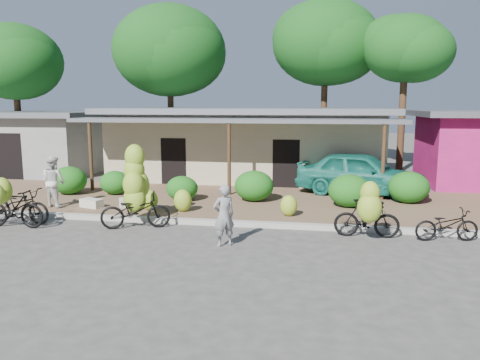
# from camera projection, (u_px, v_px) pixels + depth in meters

# --- Properties ---
(ground) EXTENTS (100.00, 100.00, 0.00)m
(ground) POSITION_uv_depth(u_px,v_px,m) (183.00, 244.00, 11.90)
(ground) COLOR #42403D
(ground) RESTS_ON ground
(sidewalk) EXTENTS (60.00, 6.00, 0.12)m
(sidewalk) POSITION_uv_depth(u_px,v_px,m) (223.00, 202.00, 16.75)
(sidewalk) COLOR brown
(sidewalk) RESTS_ON ground
(curb) EXTENTS (60.00, 0.25, 0.15)m
(curb) POSITION_uv_depth(u_px,v_px,m) (203.00, 222.00, 13.83)
(curb) COLOR #A8A399
(curb) RESTS_ON ground
(shop_main) EXTENTS (13.00, 8.50, 3.35)m
(shop_main) POSITION_uv_depth(u_px,v_px,m) (249.00, 143.00, 22.25)
(shop_main) COLOR #BAAF8D
(shop_main) RESTS_ON ground
(shop_grey) EXTENTS (7.00, 6.00, 3.15)m
(shop_grey) POSITION_uv_depth(u_px,v_px,m) (39.00, 142.00, 24.19)
(shop_grey) COLOR gray
(shop_grey) RESTS_ON ground
(tree_back_left) EXTENTS (5.35, 5.24, 7.95)m
(tree_back_left) POSITION_uv_depth(u_px,v_px,m) (12.00, 60.00, 26.01)
(tree_back_left) COLOR #43311B
(tree_back_left) RESTS_ON ground
(tree_far_center) EXTENTS (6.63, 6.62, 9.26)m
(tree_far_center) POSITION_uv_depth(u_px,v_px,m) (167.00, 49.00, 27.46)
(tree_far_center) COLOR #43311B
(tree_far_center) RESTS_ON ground
(tree_center_right) EXTENTS (6.05, 6.00, 9.34)m
(tree_center_right) POSITION_uv_depth(u_px,v_px,m) (322.00, 41.00, 26.37)
(tree_center_right) COLOR #43311B
(tree_center_right) RESTS_ON ground
(tree_near_right) EXTENTS (4.44, 4.26, 8.07)m
(tree_near_right) POSITION_uv_depth(u_px,v_px,m) (401.00, 47.00, 23.85)
(tree_near_right) COLOR #43311B
(tree_near_right) RESTS_ON ground
(hedge_0) EXTENTS (1.36, 1.23, 1.06)m
(hedge_0) POSITION_uv_depth(u_px,v_px,m) (69.00, 180.00, 17.84)
(hedge_0) COLOR #135513
(hedge_0) RESTS_ON sidewalk
(hedge_1) EXTENTS (1.15, 1.03, 0.90)m
(hedge_1) POSITION_uv_depth(u_px,v_px,m) (115.00, 183.00, 17.81)
(hedge_1) COLOR #135513
(hedge_1) RESTS_ON sidewalk
(hedge_2) EXTENTS (1.13, 1.02, 0.88)m
(hedge_2) POSITION_uv_depth(u_px,v_px,m) (182.00, 188.00, 16.62)
(hedge_2) COLOR #135513
(hedge_2) RESTS_ON sidewalk
(hedge_3) EXTENTS (1.39, 1.25, 1.08)m
(hedge_3) POSITION_uv_depth(u_px,v_px,m) (254.00, 186.00, 16.55)
(hedge_3) COLOR #135513
(hedge_3) RESTS_ON sidewalk
(hedge_4) EXTENTS (1.40, 1.26, 1.09)m
(hedge_4) POSITION_uv_depth(u_px,v_px,m) (349.00, 191.00, 15.59)
(hedge_4) COLOR #135513
(hedge_4) RESTS_ON sidewalk
(hedge_5) EXTENTS (1.41, 1.26, 1.10)m
(hedge_5) POSITION_uv_depth(u_px,v_px,m) (409.00, 187.00, 16.24)
(hedge_5) COLOR #135513
(hedge_5) RESTS_ON sidewalk
(bike_far_left) EXTENTS (2.06, 1.33, 1.48)m
(bike_far_left) POSITION_uv_depth(u_px,v_px,m) (17.00, 204.00, 13.82)
(bike_far_left) COLOR black
(bike_far_left) RESTS_ON ground
(bike_left) EXTENTS (1.91, 1.16, 1.39)m
(bike_left) POSITION_uv_depth(u_px,v_px,m) (12.00, 207.00, 13.34)
(bike_left) COLOR black
(bike_left) RESTS_ON ground
(bike_center) EXTENTS (2.08, 1.48, 2.37)m
(bike_center) POSITION_uv_depth(u_px,v_px,m) (135.00, 196.00, 13.50)
(bike_center) COLOR black
(bike_center) RESTS_ON ground
(bike_right) EXTENTS (1.72, 1.17, 1.62)m
(bike_right) POSITION_uv_depth(u_px,v_px,m) (368.00, 214.00, 12.22)
(bike_right) COLOR black
(bike_right) RESTS_ON ground
(bike_far_right) EXTENTS (1.70, 0.83, 0.85)m
(bike_far_right) POSITION_uv_depth(u_px,v_px,m) (447.00, 225.00, 12.10)
(bike_far_right) COLOR black
(bike_far_right) RESTS_ON ground
(loose_banana_a) EXTENTS (0.54, 0.46, 0.68)m
(loose_banana_a) POSITION_uv_depth(u_px,v_px,m) (150.00, 200.00, 15.08)
(loose_banana_a) COLOR #A9C030
(loose_banana_a) RESTS_ON sidewalk
(loose_banana_b) EXTENTS (0.58, 0.49, 0.72)m
(loose_banana_b) POSITION_uv_depth(u_px,v_px,m) (183.00, 200.00, 14.93)
(loose_banana_b) COLOR #A9C030
(loose_banana_b) RESTS_ON sidewalk
(loose_banana_c) EXTENTS (0.52, 0.44, 0.65)m
(loose_banana_c) POSITION_uv_depth(u_px,v_px,m) (289.00, 206.00, 14.33)
(loose_banana_c) COLOR #A9C030
(loose_banana_c) RESTS_ON sidewalk
(sack_near) EXTENTS (0.93, 0.81, 0.30)m
(sack_near) POSITION_uv_depth(u_px,v_px,m) (133.00, 202.00, 15.71)
(sack_near) COLOR beige
(sack_near) RESTS_ON sidewalk
(sack_far) EXTENTS (0.83, 0.60, 0.28)m
(sack_far) POSITION_uv_depth(u_px,v_px,m) (92.00, 203.00, 15.59)
(sack_far) COLOR beige
(sack_far) RESTS_ON sidewalk
(vendor) EXTENTS (0.68, 0.63, 1.56)m
(vendor) POSITION_uv_depth(u_px,v_px,m) (224.00, 216.00, 11.63)
(vendor) COLOR gray
(vendor) RESTS_ON ground
(bystander) EXTENTS (0.99, 0.87, 1.71)m
(bystander) POSITION_uv_depth(u_px,v_px,m) (54.00, 181.00, 15.60)
(bystander) COLOR silver
(bystander) RESTS_ON sidewalk
(teal_van) EXTENTS (5.11, 3.07, 1.63)m
(teal_van) POSITION_uv_depth(u_px,v_px,m) (361.00, 173.00, 17.73)
(teal_van) COLOR #186C5D
(teal_van) RESTS_ON sidewalk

